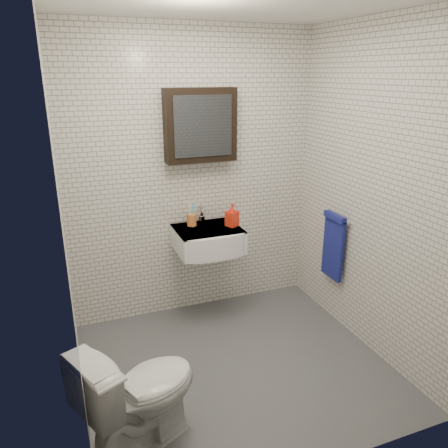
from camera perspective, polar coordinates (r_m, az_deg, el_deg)
name	(u,v)px	position (r m, az deg, el deg)	size (l,w,h in m)	color
ground	(236,365)	(3.49, 1.59, -17.98)	(2.20, 2.00, 0.01)	#52545A
room_shell	(238,177)	(2.86, 1.86, 6.10)	(2.22, 2.02, 2.51)	silver
washbasin	(209,240)	(3.74, -1.92, -2.09)	(0.55, 0.50, 0.20)	white
faucet	(202,215)	(3.86, -2.91, 1.13)	(0.06, 0.20, 0.15)	silver
mirror_cabinet	(200,125)	(3.69, -3.10, 12.74)	(0.60, 0.15, 0.60)	black
towel_rail	(333,243)	(3.86, 14.10, -2.47)	(0.09, 0.30, 0.58)	silver
toothbrush_cup	(192,219)	(3.80, -4.25, 0.63)	(0.10, 0.10, 0.23)	#CE6F33
soap_bottle	(232,215)	(3.76, 1.05, 1.19)	(0.09, 0.09, 0.20)	orange
toilet	(140,393)	(2.74, -10.93, -20.86)	(0.41, 0.71, 0.73)	white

